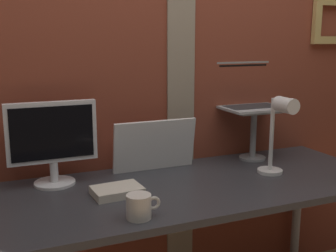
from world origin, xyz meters
TOP-DOWN VIEW (x-y plane):
  - brick_wall_back at (0.00, 0.44)m, footprint 3.02×0.16m
  - desk at (-0.12, 0.03)m, footprint 1.97×0.71m
  - monitor at (-0.61, 0.26)m, footprint 0.38×0.18m
  - laptop_stand at (0.43, 0.26)m, footprint 0.28×0.22m
  - laptop at (0.43, 0.34)m, footprint 0.33×0.30m
  - whiteboard_panel at (-0.13, 0.28)m, footprint 0.41×0.06m
  - desk_lamp at (0.37, -0.03)m, footprint 0.12×0.20m
  - coffee_mug at (-0.38, -0.23)m, footprint 0.13×0.09m
  - paper_clutter_stack at (-0.39, 0.03)m, footprint 0.21×0.15m

SIDE VIEW (x-z plane):
  - desk at x=-0.12m, z-range 0.30..1.05m
  - paper_clutter_stack at x=-0.39m, z-range 0.74..0.78m
  - coffee_mug at x=-0.38m, z-range 0.74..0.83m
  - whiteboard_panel at x=-0.13m, z-range 0.74..0.99m
  - laptop_stand at x=0.43m, z-range 0.79..1.06m
  - monitor at x=-0.61m, z-range 0.77..1.14m
  - desk_lamp at x=0.37m, z-range 0.79..1.17m
  - laptop at x=0.43m, z-range 0.96..1.20m
  - brick_wall_back at x=0.00m, z-range 0.00..2.42m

